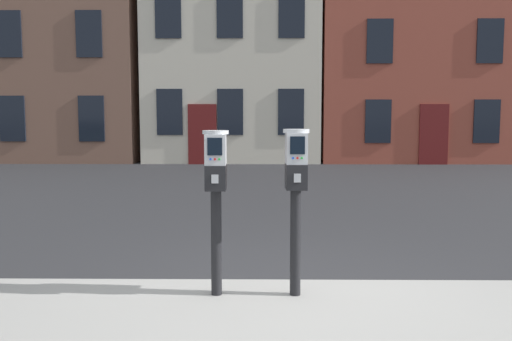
{
  "coord_description": "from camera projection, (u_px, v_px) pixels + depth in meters",
  "views": [
    {
      "loc": [
        -0.23,
        -4.59,
        1.62
      ],
      "look_at": [
        -0.29,
        -0.12,
        1.18
      ],
      "focal_mm": 37.42,
      "sensor_mm": 36.0,
      "label": 1
    }
  ],
  "objects": [
    {
      "name": "townhouse_cream_stone",
      "position": [
        411.0,
        20.0,
        21.12
      ],
      "size": [
        7.52,
        6.17,
        10.95
      ],
      "color": "brown",
      "rests_on": "ground_plane"
    },
    {
      "name": "townhouse_brick_corner",
      "position": [
        43.0,
        12.0,
        21.27
      ],
      "size": [
        8.36,
        6.17,
        11.63
      ],
      "color": "brown",
      "rests_on": "ground_plane"
    },
    {
      "name": "parking_meter_near_kerb",
      "position": [
        216.0,
        182.0,
        4.41
      ],
      "size": [
        0.22,
        0.25,
        1.38
      ],
      "rotation": [
        0.0,
        0.0,
        -1.54
      ],
      "color": "black",
      "rests_on": "sidewalk_slab"
    },
    {
      "name": "parking_meter_twin_adjacent",
      "position": [
        296.0,
        182.0,
        4.4
      ],
      "size": [
        0.22,
        0.25,
        1.39
      ],
      "rotation": [
        0.0,
        0.0,
        -1.54
      ],
      "color": "black",
      "rests_on": "sidewalk_slab"
    },
    {
      "name": "ground_plane",
      "position": [
        289.0,
        302.0,
        4.72
      ],
      "size": [
        160.0,
        160.0,
        0.0
      ],
      "primitive_type": "plane",
      "color": "#28282B"
    }
  ]
}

